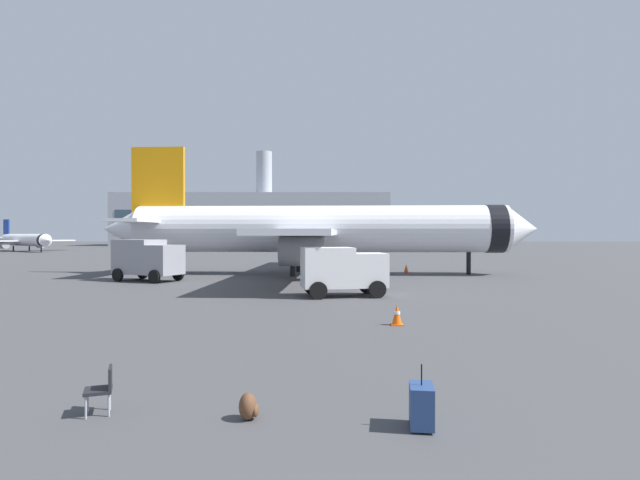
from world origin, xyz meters
name	(u,v)px	position (x,y,z in m)	size (l,w,h in m)	color
airplane_at_gate	(317,229)	(-0.26, 39.23, 3.66)	(35.74, 32.21, 10.50)	white
airplane_taxiing	(23,240)	(-54.58, 90.92, 2.09)	(17.63, 16.20, 6.01)	white
service_truck	(147,258)	(-12.13, 33.18, 1.61)	(5.28, 4.13, 2.90)	gray
cargo_van	(342,269)	(1.16, 24.53, 1.45)	(4.67, 2.94, 2.60)	white
safety_cone_near	(406,268)	(7.32, 40.90, 0.36)	(0.44, 0.44, 0.72)	#F2590C
safety_cone_mid	(396,315)	(2.77, 16.14, 0.38)	(0.44, 0.44, 0.78)	#F2590C
rolling_suitcase	(421,405)	(1.71, 6.40, 0.39)	(0.48, 0.69, 1.10)	navy
traveller_backpack	(248,407)	(-1.32, 6.80, 0.23)	(0.36, 0.40, 0.48)	brown
gate_chair	(102,387)	(-4.06, 7.09, 0.50)	(0.61, 0.61, 0.86)	black
terminal_building	(254,220)	(-18.39, 138.85, 7.15)	(73.31, 19.82, 26.01)	#9EA3AD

